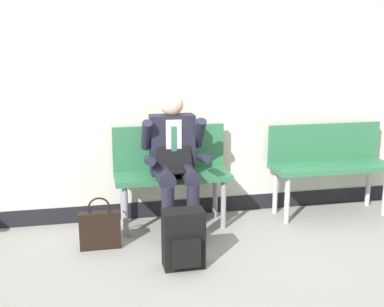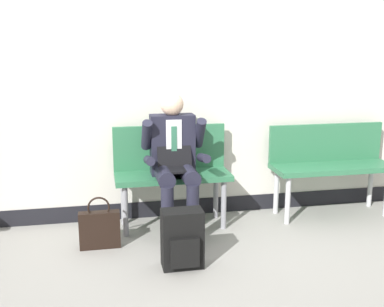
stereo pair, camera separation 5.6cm
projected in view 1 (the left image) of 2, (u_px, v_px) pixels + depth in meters
name	position (u px, v px, depth m)	size (l,w,h in m)	color
ground_plane	(209.00, 235.00, 4.32)	(18.00, 18.00, 0.00)	gray
station_wall	(195.00, 67.00, 4.57)	(5.21, 0.14, 2.97)	silver
bench_with_person	(171.00, 167.00, 4.46)	(1.07, 0.42, 0.94)	#2D6B47
bench_empty	(329.00, 160.00, 4.78)	(1.21, 0.42, 0.90)	#2D6B47
person_seated	(175.00, 159.00, 4.24)	(0.57, 0.70, 1.27)	#1E1E2D
backpack	(184.00, 240.00, 3.65)	(0.32, 0.23, 0.46)	black
handbag	(100.00, 229.00, 4.00)	(0.34, 0.09, 0.45)	black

